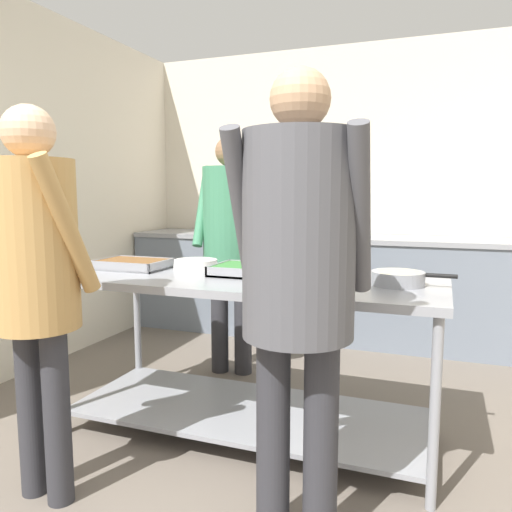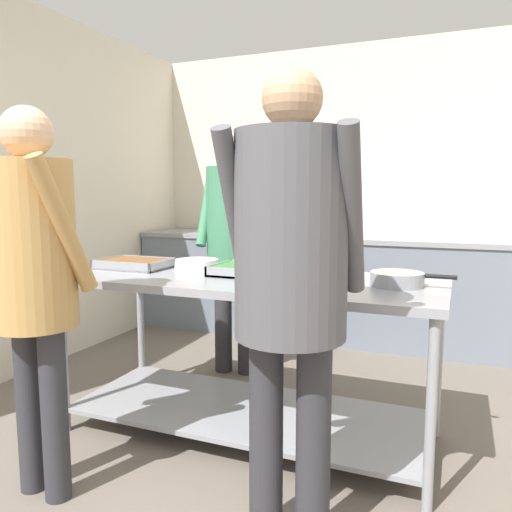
{
  "view_description": "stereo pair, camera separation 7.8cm",
  "coord_description": "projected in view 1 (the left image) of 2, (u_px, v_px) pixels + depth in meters",
  "views": [
    {
      "loc": [
        0.81,
        -0.93,
        1.3
      ],
      "look_at": [
        -0.13,
        1.57,
        0.96
      ],
      "focal_mm": 35.0,
      "sensor_mm": 36.0,
      "label": 1
    },
    {
      "loc": [
        0.88,
        -0.9,
        1.3
      ],
      "look_at": [
        -0.13,
        1.57,
        0.96
      ],
      "focal_mm": 35.0,
      "sensor_mm": 36.0,
      "label": 2
    }
  ],
  "objects": [
    {
      "name": "wall_rear",
      "position": [
        352.0,
        191.0,
        4.69
      ],
      "size": [
        4.09,
        0.06,
        2.65
      ],
      "color": "beige",
      "rests_on": "ground_plane"
    },
    {
      "name": "wall_left",
      "position": [
        29.0,
        190.0,
        3.62
      ],
      "size": [
        0.06,
        3.94,
        2.65
      ],
      "color": "beige",
      "rests_on": "ground_plane"
    },
    {
      "name": "back_counter",
      "position": [
        343.0,
        287.0,
        4.45
      ],
      "size": [
        3.93,
        0.65,
        0.93
      ],
      "color": "slate",
      "rests_on": "ground_plane"
    },
    {
      "name": "serving_counter",
      "position": [
        249.0,
        329.0,
        2.65
      ],
      "size": [
        1.98,
        0.81,
        0.86
      ],
      "color": "gray",
      "rests_on": "ground_plane"
    },
    {
      "name": "serving_tray_vegetables",
      "position": [
        133.0,
        264.0,
        2.91
      ],
      "size": [
        0.4,
        0.29,
        0.05
      ],
      "color": "gray",
      "rests_on": "serving_counter"
    },
    {
      "name": "plate_stack",
      "position": [
        196.0,
        265.0,
        2.86
      ],
      "size": [
        0.26,
        0.26,
        0.06
      ],
      "color": "white",
      "rests_on": "serving_counter"
    },
    {
      "name": "serving_tray_roast",
      "position": [
        257.0,
        271.0,
        2.67
      ],
      "size": [
        0.47,
        0.32,
        0.05
      ],
      "color": "gray",
      "rests_on": "serving_counter"
    },
    {
      "name": "broccoli_bowl",
      "position": [
        315.0,
        281.0,
        2.27
      ],
      "size": [
        0.23,
        0.23,
        0.11
      ],
      "color": "#B2B2B7",
      "rests_on": "serving_counter"
    },
    {
      "name": "sauce_pan",
      "position": [
        398.0,
        278.0,
        2.38
      ],
      "size": [
        0.39,
        0.25,
        0.07
      ],
      "color": "gray",
      "rests_on": "serving_counter"
    },
    {
      "name": "guest_serving_left",
      "position": [
        298.0,
        262.0,
        1.76
      ],
      "size": [
        0.51,
        0.4,
        1.72
      ],
      "color": "#2D2D33",
      "rests_on": "ground_plane"
    },
    {
      "name": "guest_serving_right",
      "position": [
        35.0,
        263.0,
        2.02
      ],
      "size": [
        0.46,
        0.34,
        1.64
      ],
      "color": "#2D2D33",
      "rests_on": "ground_plane"
    },
    {
      "name": "cook_behind_counter",
      "position": [
        231.0,
        230.0,
        3.52
      ],
      "size": [
        0.52,
        0.39,
        1.69
      ],
      "color": "#2D2D33",
      "rests_on": "ground_plane"
    },
    {
      "name": "water_bottle",
      "position": [
        207.0,
        219.0,
        4.87
      ],
      "size": [
        0.07,
        0.07,
        0.27
      ],
      "color": "brown",
      "rests_on": "back_counter"
    }
  ]
}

